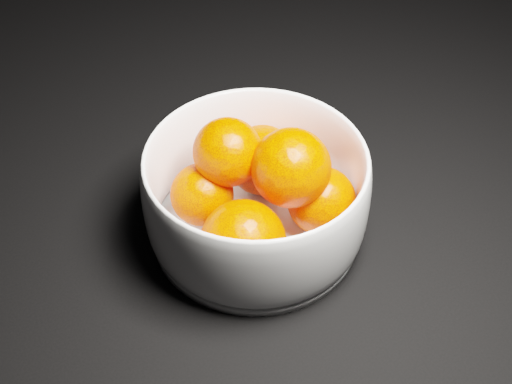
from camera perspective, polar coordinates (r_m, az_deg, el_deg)
name	(u,v)px	position (r m, az deg, el deg)	size (l,w,h in m)	color
bowl	(256,196)	(0.62, 0.00, -0.32)	(0.20, 0.20, 0.10)	white
orange_pile	(260,188)	(0.62, 0.34, 0.28)	(0.16, 0.16, 0.11)	#FB3E00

